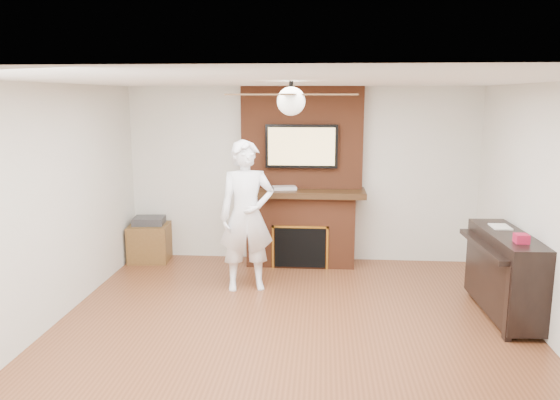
# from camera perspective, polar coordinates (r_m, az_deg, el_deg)

# --- Properties ---
(room_shell) EXTENTS (5.36, 5.86, 2.86)m
(room_shell) POSITION_cam_1_polar(r_m,az_deg,el_deg) (5.17, 1.12, -1.67)
(room_shell) COLOR brown
(room_shell) RESTS_ON ground
(fireplace) EXTENTS (1.78, 0.64, 2.50)m
(fireplace) POSITION_cam_1_polar(r_m,az_deg,el_deg) (7.71, 2.24, 0.58)
(fireplace) COLOR brown
(fireplace) RESTS_ON ground
(tv) EXTENTS (1.00, 0.08, 0.60)m
(tv) POSITION_cam_1_polar(r_m,az_deg,el_deg) (7.57, 2.26, 5.63)
(tv) COLOR black
(tv) RESTS_ON fireplace
(ceiling_fan) EXTENTS (1.21, 1.21, 0.31)m
(ceiling_fan) POSITION_cam_1_polar(r_m,az_deg,el_deg) (5.04, 1.17, 10.41)
(ceiling_fan) COLOR black
(ceiling_fan) RESTS_ON room_shell
(person) EXTENTS (0.76, 0.60, 1.85)m
(person) POSITION_cam_1_polar(r_m,az_deg,el_deg) (6.67, -3.50, -1.69)
(person) COLOR white
(person) RESTS_ON ground
(side_table) EXTENTS (0.61, 0.61, 0.64)m
(side_table) POSITION_cam_1_polar(r_m,az_deg,el_deg) (8.19, -13.44, -4.12)
(side_table) COLOR brown
(side_table) RESTS_ON ground
(piano) EXTENTS (0.58, 1.43, 1.02)m
(piano) POSITION_cam_1_polar(r_m,az_deg,el_deg) (6.42, 22.41, -6.96)
(piano) COLOR black
(piano) RESTS_ON ground
(cable_box) EXTENTS (0.35, 0.25, 0.05)m
(cable_box) POSITION_cam_1_polar(r_m,az_deg,el_deg) (7.61, 0.46, 1.28)
(cable_box) COLOR silver
(cable_box) RESTS_ON fireplace
(candle_orange) EXTENTS (0.08, 0.08, 0.11)m
(candle_orange) POSITION_cam_1_polar(r_m,az_deg,el_deg) (7.75, 1.29, -6.53)
(candle_orange) COLOR red
(candle_orange) RESTS_ON ground
(candle_green) EXTENTS (0.07, 0.07, 0.09)m
(candle_green) POSITION_cam_1_polar(r_m,az_deg,el_deg) (7.70, 2.15, -6.74)
(candle_green) COLOR #518434
(candle_green) RESTS_ON ground
(candle_cream) EXTENTS (0.09, 0.09, 0.11)m
(candle_cream) POSITION_cam_1_polar(r_m,az_deg,el_deg) (7.70, 3.04, -6.64)
(candle_cream) COLOR #F5EEC3
(candle_cream) RESTS_ON ground
(candle_blue) EXTENTS (0.06, 0.06, 0.07)m
(candle_blue) POSITION_cam_1_polar(r_m,az_deg,el_deg) (7.74, 4.17, -6.72)
(candle_blue) COLOR #324096
(candle_blue) RESTS_ON ground
(candle_cream_extra) EXTENTS (0.09, 0.09, 0.11)m
(candle_cream_extra) POSITION_cam_1_polar(r_m,az_deg,el_deg) (7.71, 2.14, -6.63)
(candle_cream_extra) COLOR beige
(candle_cream_extra) RESTS_ON ground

